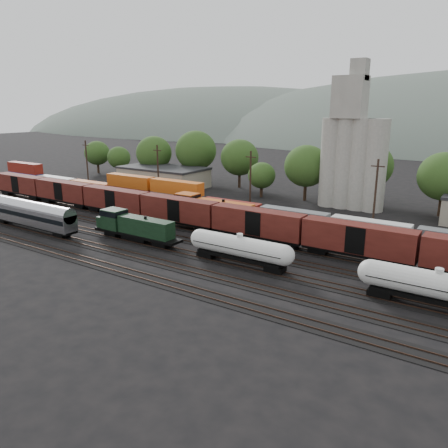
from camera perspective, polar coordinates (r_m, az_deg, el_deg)
The scene contains 13 objects.
ground at distance 63.01m, azimuth 2.77°, elevation -3.69°, with size 600.00×600.00×0.00m, color black.
tracks at distance 63.00m, azimuth 2.77°, elevation -3.64°, with size 180.00×33.20×0.20m.
green_locomotive at distance 68.85m, azimuth -11.88°, elevation -0.23°, with size 16.12×2.84×4.27m.
tank_car_a at distance 57.14m, azimuth 2.06°, elevation -3.11°, with size 15.47×2.77×4.05m.
tank_car_b at distance 49.87m, azimuth 26.08°, elevation -7.39°, with size 16.21×2.90×4.25m.
passenger_coach at distance 80.21m, azimuth -24.03°, elevation 1.33°, with size 21.23×2.62×4.82m.
orange_locomotive at distance 77.49m, azimuth -2.05°, elevation 1.97°, with size 18.74×3.12×4.68m.
boxcar_string at distance 59.48m, azimuth 24.22°, elevation -3.05°, with size 184.40×2.90×4.20m.
container_wall at distance 85.13m, azimuth -3.53°, elevation 2.87°, with size 162.14×2.60×5.80m.
grain_silo at distance 91.89m, azimuth 16.41°, elevation 8.89°, with size 13.40×5.00×29.00m.
industrial_sheds at distance 91.53m, azimuth 17.85°, elevation 3.23°, with size 119.38×17.26×5.10m.
tree_band at distance 96.19m, azimuth 15.73°, elevation 6.99°, with size 164.60×22.69×14.04m.
utility_poles at distance 80.62m, azimuth 10.89°, elevation 4.80°, with size 122.20×0.36×12.00m.
Camera 1 is at (30.32, -51.35, 20.36)m, focal length 35.00 mm.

